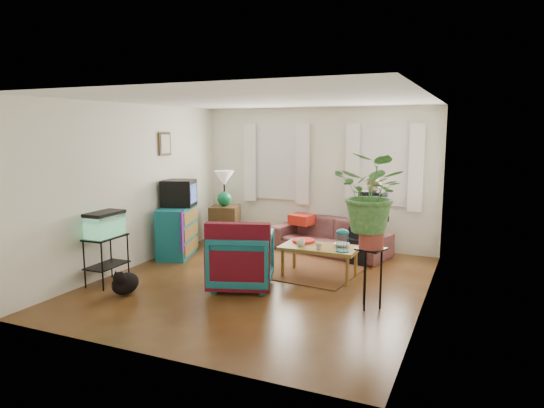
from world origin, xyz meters
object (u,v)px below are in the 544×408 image
at_px(sofa, 330,231).
at_px(plant_stand, 370,278).
at_px(side_table, 225,225).
at_px(armchair, 242,257).
at_px(aquarium_stand, 107,260).
at_px(coffee_table, 319,262).
at_px(dresser, 177,231).

distance_m(sofa, plant_stand, 2.72).
xyz_separation_m(side_table, plant_stand, (3.31, -2.27, 0.01)).
bearing_deg(armchair, side_table, -74.09).
distance_m(aquarium_stand, armchair, 1.94).
bearing_deg(aquarium_stand, coffee_table, 28.12).
xyz_separation_m(sofa, plant_stand, (1.25, -2.41, -0.03)).
bearing_deg(side_table, plant_stand, -34.42).
height_order(side_table, dresser, dresser).
bearing_deg(coffee_table, aquarium_stand, -149.62).
height_order(dresser, armchair, same).
bearing_deg(sofa, plant_stand, -48.80).
height_order(sofa, side_table, sofa).
bearing_deg(plant_stand, dresser, 162.15).
relative_size(side_table, dresser, 0.78).
distance_m(dresser, plant_stand, 3.83).
bearing_deg(sofa, coffee_table, -65.48).
bearing_deg(armchair, plant_stand, 158.07).
bearing_deg(side_table, aquarium_stand, -97.07).
height_order(armchair, coffee_table, armchair).
bearing_deg(dresser, aquarium_stand, -108.08).
bearing_deg(aquarium_stand, armchair, 18.37).
relative_size(dresser, plant_stand, 1.26).
bearing_deg(side_table, coffee_table, -28.79).
bearing_deg(plant_stand, coffee_table, 134.76).
distance_m(sofa, dresser, 2.70).
bearing_deg(aquarium_stand, dresser, 87.83).
distance_m(side_table, dresser, 1.14).
bearing_deg(dresser, armchair, -48.14).
xyz_separation_m(dresser, coffee_table, (2.67, -0.19, -0.20)).
bearing_deg(armchair, sofa, -122.81).
relative_size(aquarium_stand, coffee_table, 0.61).
bearing_deg(dresser, coffee_table, -21.77).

